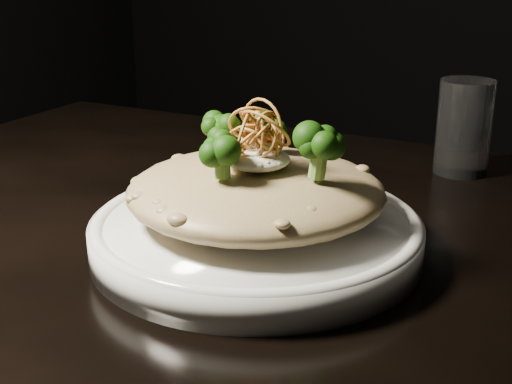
{
  "coord_description": "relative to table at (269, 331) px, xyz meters",
  "views": [
    {
      "loc": [
        0.25,
        -0.52,
        1.01
      ],
      "look_at": [
        -0.01,
        -0.01,
        0.81
      ],
      "focal_mm": 50.0,
      "sensor_mm": 36.0,
      "label": 1
    }
  ],
  "objects": [
    {
      "name": "table",
      "position": [
        0.0,
        0.0,
        0.0
      ],
      "size": [
        1.1,
        0.8,
        0.75
      ],
      "color": "black",
      "rests_on": "ground"
    },
    {
      "name": "plate",
      "position": [
        -0.01,
        -0.01,
        0.1
      ],
      "size": [
        0.29,
        0.29,
        0.03
      ],
      "primitive_type": "cylinder",
      "color": "silver",
      "rests_on": "table"
    },
    {
      "name": "risotto",
      "position": [
        -0.01,
        -0.01,
        0.14
      ],
      "size": [
        0.22,
        0.22,
        0.05
      ],
      "primitive_type": "ellipsoid",
      "color": "brown",
      "rests_on": "plate"
    },
    {
      "name": "broccoli",
      "position": [
        -0.0,
        -0.01,
        0.19
      ],
      "size": [
        0.14,
        0.14,
        0.05
      ],
      "primitive_type": null,
      "color": "black",
      "rests_on": "risotto"
    },
    {
      "name": "cheese",
      "position": [
        -0.0,
        -0.02,
        0.17
      ],
      "size": [
        0.05,
        0.05,
        0.02
      ],
      "primitive_type": "ellipsoid",
      "color": "white",
      "rests_on": "risotto"
    },
    {
      "name": "shallots",
      "position": [
        -0.01,
        -0.02,
        0.2
      ],
      "size": [
        0.06,
        0.06,
        0.04
      ],
      "primitive_type": null,
      "color": "#91591E",
      "rests_on": "cheese"
    },
    {
      "name": "drinking_glass",
      "position": [
        0.1,
        0.3,
        0.14
      ],
      "size": [
        0.08,
        0.08,
        0.11
      ],
      "primitive_type": "cylinder",
      "rotation": [
        0.0,
        0.0,
        0.43
      ],
      "color": "silver",
      "rests_on": "table"
    }
  ]
}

